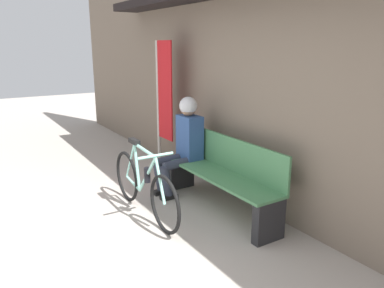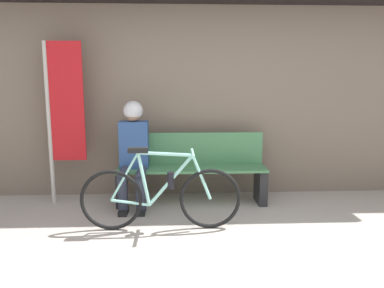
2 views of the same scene
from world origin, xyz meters
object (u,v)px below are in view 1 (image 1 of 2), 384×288
at_px(banner_pole, 163,96).
at_px(park_bench_near, 222,176).
at_px(bicycle, 144,186).
at_px(person_seated, 184,139).

bearing_deg(banner_pole, park_bench_near, -2.15).
distance_m(bicycle, person_seated, 0.90).
bearing_deg(banner_pole, bicycle, -36.67).
relative_size(park_bench_near, bicycle, 1.11).
bearing_deg(person_seated, bicycle, -64.76).
xyz_separation_m(park_bench_near, bicycle, (-0.35, -0.84, -0.06)).
bearing_deg(bicycle, banner_pole, 143.33).
distance_m(park_bench_near, person_seated, 0.77).
bearing_deg(banner_pole, person_seated, -10.67).
height_order(park_bench_near, person_seated, person_seated).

